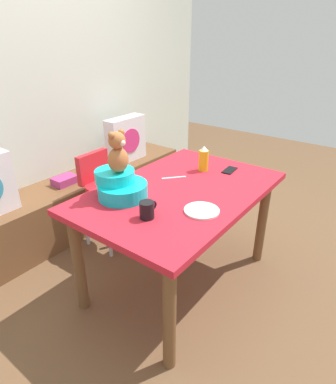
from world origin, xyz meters
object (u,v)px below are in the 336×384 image
Objects in this scene: book_stack at (65,180)px; cell_phone at (230,170)px; highchair at (106,187)px; ketchup_bottle at (204,159)px; dinner_plate_near at (202,211)px; dining_table at (180,203)px; infant_seat_teal at (120,185)px; pillow_floral_right at (126,139)px; teddy_bear at (118,153)px; coffee_mug at (147,210)px.

cell_phone is (0.50, -1.30, 0.25)m from book_stack.
highchair reaches higher than book_stack.
ketchup_bottle is (0.32, -0.70, 0.31)m from highchair.
dining_table is at bearing 57.74° from dinner_plate_near.
pillow_floral_right is at bearing 42.77° from infant_seat_teal.
infant_seat_teal is at bearing -105.53° from book_stack.
dining_table is 6.76× the size of dinner_plate_near.
teddy_bear is (-1.02, -0.94, 0.34)m from pillow_floral_right.
coffee_mug is at bearing 82.08° from cell_phone.
coffee_mug is (-0.10, -0.30, -0.23)m from teddy_bear.
infant_seat_teal reaches higher than highchair.
highchair reaches higher than dining_table.
coffee_mug is 0.83× the size of cell_phone.
dinner_plate_near is at bearing 98.72° from cell_phone.
teddy_bear is 2.08× the size of coffee_mug.
highchair is at bearing 57.06° from teddy_bear.
book_stack is at bearing 84.87° from dinner_plate_near.
pillow_floral_right is 1.18m from ketchup_bottle.
pillow_floral_right is at bearing 31.57° from highchair.
cell_phone reaches higher than book_stack.
book_stack is 1.05m from infant_seat_teal.
coffee_mug is (-0.44, -0.82, 0.27)m from highchair.
pillow_floral_right and infant_seat_teal have the same top height.
cell_phone is at bearing -55.70° from ketchup_bottle.
ketchup_bottle is 0.21m from cell_phone.
infant_seat_teal is at bearing 105.41° from dinner_plate_near.
dinner_plate_near is (0.14, -0.49, -0.27)m from teddy_bear.
coffee_mug is 0.31m from dinner_plate_near.
book_stack is at bearing 109.10° from ketchup_bottle.
ketchup_bottle reaches higher than cell_phone.
highchair is 6.58× the size of coffee_mug.
teddy_bear is at bearing -105.52° from book_stack.
infant_seat_teal is at bearing 164.87° from ketchup_bottle.
cell_phone is at bearing -12.56° from dining_table.
book_stack is at bearing 178.40° from pillow_floral_right.
ketchup_bottle is at bearing 8.54° from dining_table.
highchair is 1.06m from dinner_plate_near.
pillow_floral_right is 0.77m from book_stack.
teddy_bear is (-0.27, -0.96, 0.53)m from book_stack.
ketchup_bottle is at bearing -15.13° from infant_seat_teal.
infant_seat_teal is 0.84m from cell_phone.
coffee_mug reaches higher than dining_table.
dining_table is 4.10× the size of infant_seat_teal.
highchair is at bearing 61.97° from coffee_mug.
highchair is at bearing 114.56° from ketchup_bottle.
ketchup_bottle is at bearing -107.57° from pillow_floral_right.
highchair is 0.99m from cell_phone.
highchair is 2.39× the size of infant_seat_teal.
coffee_mug is (-1.11, -1.24, 0.11)m from pillow_floral_right.
coffee_mug is at bearing -118.03° from highchair.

